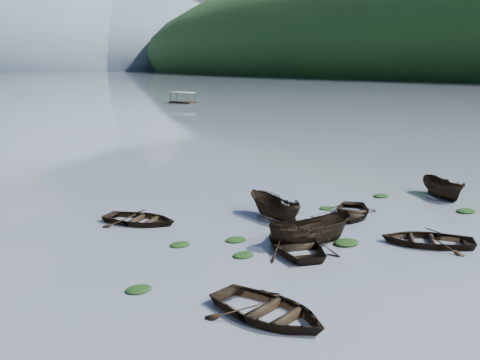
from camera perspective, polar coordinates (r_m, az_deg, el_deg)
ground_plane at (r=22.25m, az=17.72°, el=-10.53°), size 2400.00×2400.00×0.00m
haze_mtn_d at (r=972.59m, az=-13.74°, el=11.37°), size 520.00×520.00×220.00m
rowboat_0 at (r=18.69m, az=3.04°, el=-14.44°), size 4.21×5.13×0.93m
rowboat_1 at (r=25.19m, az=5.78°, el=-7.29°), size 4.70×5.52×0.97m
rowboat_2 at (r=25.80m, az=7.45°, el=-6.85°), size 4.53×2.49×1.65m
rowboat_3 at (r=27.15m, az=19.28°, el=-6.48°), size 5.13×5.18×0.88m
rowboat_5 at (r=36.83m, az=20.80°, el=-1.76°), size 2.79×4.19×1.51m
rowboat_6 at (r=29.42m, az=-10.62°, el=-4.56°), size 4.86×5.12×0.86m
rowboat_7 at (r=31.00m, az=11.80°, el=-3.74°), size 4.97×4.91×0.84m
rowboat_8 at (r=29.84m, az=3.63°, el=-4.12°), size 1.51×3.97×1.53m
weed_clump_0 at (r=21.01m, az=-10.74°, el=-11.52°), size 1.02×0.83×0.22m
weed_clump_1 at (r=24.11m, az=0.35°, el=-8.13°), size 1.00×0.80×0.22m
weed_clump_2 at (r=26.15m, az=11.28°, el=-6.73°), size 1.29×1.03×0.28m
weed_clump_3 at (r=32.15m, az=9.19°, el=-3.06°), size 0.91×0.76×0.20m
weed_clump_4 at (r=33.72m, az=22.96°, el=-3.17°), size 1.20×0.96×0.25m
weed_clump_5 at (r=25.61m, az=-6.42°, el=-6.97°), size 0.99×0.80×0.21m
weed_clump_6 at (r=26.13m, az=-0.46°, el=-6.50°), size 1.04×0.86×0.22m
weed_clump_7 at (r=35.84m, az=14.80°, el=-1.73°), size 1.07×0.86×0.23m
pontoon_right at (r=120.47m, az=-6.14°, el=8.15°), size 4.54×6.59×2.33m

